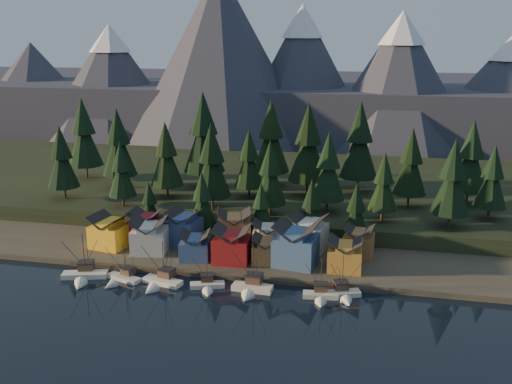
% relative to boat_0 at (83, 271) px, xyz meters
% --- Properties ---
extents(ground, '(500.00, 500.00, 0.00)m').
position_rel_boat_0_xyz_m(ground, '(32.42, -7.83, -2.28)').
color(ground, black).
rests_on(ground, ground).
extents(shore_strip, '(400.00, 50.00, 1.50)m').
position_rel_boat_0_xyz_m(shore_strip, '(32.42, 32.17, -1.53)').
color(shore_strip, '#3E392D').
rests_on(shore_strip, ground).
extents(hillside, '(420.00, 100.00, 6.00)m').
position_rel_boat_0_xyz_m(hillside, '(32.42, 82.17, 0.72)').
color(hillside, black).
rests_on(hillside, ground).
extents(dock, '(80.00, 4.00, 1.00)m').
position_rel_boat_0_xyz_m(dock, '(32.42, 8.67, -1.78)').
color(dock, '#3F362D').
rests_on(dock, ground).
extents(mountain_ridge, '(560.00, 190.00, 90.00)m').
position_rel_boat_0_xyz_m(mountain_ridge, '(28.22, 205.77, 23.77)').
color(mountain_ridge, '#454759').
rests_on(mountain_ridge, ground).
extents(boat_0, '(11.59, 12.11, 12.32)m').
position_rel_boat_0_xyz_m(boat_0, '(0.00, 0.00, 0.00)').
color(boat_0, silver).
rests_on(boat_0, ground).
extents(boat_1, '(9.52, 9.89, 10.07)m').
position_rel_boat_0_xyz_m(boat_1, '(9.36, 0.64, -0.42)').
color(boat_1, beige).
rests_on(boat_1, ground).
extents(boat_2, '(10.34, 10.87, 11.81)m').
position_rel_boat_0_xyz_m(boat_2, '(19.41, 0.48, -0.01)').
color(boat_2, silver).
rests_on(boat_2, ground).
extents(boat_3, '(8.71, 9.15, 9.89)m').
position_rel_boat_0_xyz_m(boat_3, '(30.88, 1.14, -0.38)').
color(boat_3, beige).
rests_on(boat_3, ground).
extents(boat_4, '(9.81, 10.59, 12.58)m').
position_rel_boat_0_xyz_m(boat_4, '(41.30, 1.39, 0.25)').
color(boat_4, silver).
rests_on(boat_4, ground).
extents(boat_5, '(8.46, 9.05, 10.38)m').
position_rel_boat_0_xyz_m(boat_5, '(57.37, 1.22, -0.23)').
color(boat_5, beige).
rests_on(boat_5, ground).
extents(boat_6, '(8.74, 9.31, 10.78)m').
position_rel_boat_0_xyz_m(boat_6, '(62.36, 3.12, -0.11)').
color(boat_6, beige).
rests_on(boat_6, ground).
extents(house_front_0, '(10.30, 9.90, 9.02)m').
position_rel_boat_0_xyz_m(house_front_0, '(-1.59, 17.95, 3.96)').
color(house_front_0, gold).
rests_on(house_front_0, shore_strip).
extents(house_front_1, '(10.26, 9.97, 9.25)m').
position_rel_boat_0_xyz_m(house_front_1, '(10.50, 16.57, 4.07)').
color(house_front_1, beige).
rests_on(house_front_1, shore_strip).
extents(house_front_2, '(8.48, 8.53, 7.24)m').
position_rel_boat_0_xyz_m(house_front_2, '(23.67, 14.60, 3.02)').
color(house_front_2, '#364F80').
rests_on(house_front_2, shore_strip).
extents(house_front_3, '(9.40, 8.99, 9.20)m').
position_rel_boat_0_xyz_m(house_front_3, '(33.32, 14.99, 4.05)').
color(house_front_3, maroon).
rests_on(house_front_3, shore_strip).
extents(house_front_4, '(7.36, 7.86, 6.99)m').
position_rel_boat_0_xyz_m(house_front_4, '(42.05, 16.19, 2.89)').
color(house_front_4, olive).
rests_on(house_front_4, shore_strip).
extents(house_front_5, '(11.47, 10.68, 10.76)m').
position_rel_boat_0_xyz_m(house_front_5, '(49.48, 16.09, 4.87)').
color(house_front_5, '#375682').
rests_on(house_front_5, shore_strip).
extents(house_front_6, '(8.22, 7.78, 8.15)m').
position_rel_boat_0_xyz_m(house_front_6, '(61.74, 15.45, 3.50)').
color(house_front_6, '#BA8230').
rests_on(house_front_6, shore_strip).
extents(house_back_0, '(8.41, 8.08, 9.14)m').
position_rel_boat_0_xyz_m(house_back_0, '(6.69, 23.45, 4.02)').
color(house_back_0, maroon).
rests_on(house_back_0, shore_strip).
extents(house_back_1, '(9.51, 9.60, 9.40)m').
position_rel_boat_0_xyz_m(house_back_1, '(17.27, 24.89, 4.15)').
color(house_back_1, '#395687').
rests_on(house_back_1, shore_strip).
extents(house_back_2, '(10.70, 10.16, 9.55)m').
position_rel_boat_0_xyz_m(house_back_2, '(30.87, 27.23, 4.23)').
color(house_back_2, '#AF763E').
rests_on(house_back_2, shore_strip).
extents(house_back_3, '(8.70, 7.97, 7.95)m').
position_rel_boat_0_xyz_m(house_back_3, '(40.67, 24.96, 3.39)').
color(house_back_3, beige).
rests_on(house_back_3, shore_strip).
extents(house_back_4, '(10.83, 10.57, 9.82)m').
position_rel_boat_0_xyz_m(house_back_4, '(51.37, 26.87, 4.37)').
color(house_back_4, beige).
rests_on(house_back_4, shore_strip).
extents(house_back_5, '(8.23, 8.30, 8.18)m').
position_rel_boat_0_xyz_m(house_back_5, '(64.68, 25.11, 3.51)').
color(house_back_5, '#915F33').
rests_on(house_back_5, shore_strip).
extents(tree_hill_0, '(10.19, 10.19, 23.75)m').
position_rel_boat_0_xyz_m(tree_hill_0, '(-29.58, 44.17, 16.70)').
color(tree_hill_0, '#332319').
rests_on(tree_hill_0, hillside).
extents(tree_hill_1, '(11.79, 11.79, 27.47)m').
position_rel_boat_0_xyz_m(tree_hill_1, '(-17.58, 60.17, 18.73)').
color(tree_hill_1, '#332319').
rests_on(tree_hill_1, hillside).
extents(tree_hill_2, '(8.65, 8.65, 20.15)m').
position_rel_boat_0_xyz_m(tree_hill_2, '(-7.58, 40.17, 14.73)').
color(tree_hill_2, '#332319').
rests_on(tree_hill_2, hillside).
extents(tree_hill_3, '(10.67, 10.67, 24.86)m').
position_rel_boat_0_xyz_m(tree_hill_3, '(2.42, 52.17, 17.31)').
color(tree_hill_3, '#332319').
rests_on(tree_hill_3, hillside).
extents(tree_hill_4, '(14.17, 14.17, 33.00)m').
position_rel_boat_0_xyz_m(tree_hill_4, '(10.42, 67.17, 21.76)').
color(tree_hill_4, '#332319').
rests_on(tree_hill_4, hillside).
extents(tree_hill_5, '(11.38, 11.38, 26.51)m').
position_rel_boat_0_xyz_m(tree_hill_5, '(20.42, 42.17, 18.21)').
color(tree_hill_5, '#332319').
rests_on(tree_hill_5, hillside).
extents(tree_hill_6, '(9.70, 9.70, 22.59)m').
position_rel_boat_0_xyz_m(tree_hill_6, '(28.42, 57.17, 16.06)').
color(tree_hill_6, '#332319').
rests_on(tree_hill_6, hillside).
extents(tree_hill_7, '(9.64, 9.64, 22.47)m').
position_rel_boat_0_xyz_m(tree_hill_7, '(38.42, 40.17, 16.00)').
color(tree_hill_7, '#332319').
rests_on(tree_hill_7, hillside).
extents(tree_hill_8, '(13.12, 13.12, 30.57)m').
position_rel_boat_0_xyz_m(tree_hill_8, '(46.42, 64.17, 20.43)').
color(tree_hill_8, '#332319').
rests_on(tree_hill_8, hillside).
extents(tree_hill_9, '(10.47, 10.47, 24.40)m').
position_rel_boat_0_xyz_m(tree_hill_9, '(54.42, 47.17, 17.05)').
color(tree_hill_9, '#332319').
rests_on(tree_hill_9, hillside).
extents(tree_hill_10, '(13.11, 13.11, 30.55)m').
position_rel_boat_0_xyz_m(tree_hill_10, '(62.42, 72.17, 20.42)').
color(tree_hill_10, '#332319').
rests_on(tree_hill_10, hillside).
extents(tree_hill_11, '(8.58, 8.58, 19.99)m').
position_rel_boat_0_xyz_m(tree_hill_11, '(70.42, 42.17, 14.64)').
color(tree_hill_11, '#332319').
rests_on(tree_hill_11, hillside).
extents(tree_hill_12, '(10.54, 10.54, 24.54)m').
position_rel_boat_0_xyz_m(tree_hill_12, '(78.42, 58.17, 17.13)').
color(tree_hill_12, '#332319').
rests_on(tree_hill_12, hillside).
extents(tree_hill_13, '(10.69, 10.69, 24.91)m').
position_rel_boat_0_xyz_m(tree_hill_13, '(88.42, 40.17, 17.33)').
color(tree_hill_13, '#332319').
rests_on(tree_hill_13, hillside).
extents(tree_hill_14, '(11.40, 11.40, 26.56)m').
position_rel_boat_0_xyz_m(tree_hill_14, '(96.42, 64.17, 18.23)').
color(tree_hill_14, '#332319').
rests_on(tree_hill_14, hillside).
extents(tree_hill_15, '(12.91, 12.91, 30.08)m').
position_rel_boat_0_xyz_m(tree_hill_15, '(32.42, 74.17, 20.16)').
color(tree_hill_15, '#332319').
rests_on(tree_hill_15, hillside).
extents(tree_hill_16, '(12.65, 12.65, 29.48)m').
position_rel_boat_0_xyz_m(tree_hill_16, '(-35.58, 70.17, 19.83)').
color(tree_hill_16, '#332319').
rests_on(tree_hill_16, hillside).
extents(tree_hill_17, '(9.33, 9.33, 21.73)m').
position_rel_boat_0_xyz_m(tree_hill_17, '(100.42, 50.17, 15.59)').
color(tree_hill_17, '#332319').
rests_on(tree_hill_17, hillside).
extents(tree_shore_0, '(6.45, 6.45, 15.02)m').
position_rel_boat_0_xyz_m(tree_shore_0, '(4.42, 32.17, 7.42)').
color(tree_shore_0, '#332319').
rests_on(tree_shore_0, shore_strip).
extents(tree_shore_1, '(8.07, 8.07, 18.79)m').
position_rel_boat_0_xyz_m(tree_shore_1, '(20.42, 32.17, 9.48)').
color(tree_shore_1, '#332319').
rests_on(tree_shore_1, shore_strip).
extents(tree_shore_2, '(7.16, 7.16, 16.69)m').
position_rel_boat_0_xyz_m(tree_shore_2, '(37.42, 32.17, 8.33)').
color(tree_shore_2, '#332319').
rests_on(tree_shore_2, shore_strip).
extents(tree_shore_3, '(7.91, 7.91, 18.43)m').
position_rel_boat_0_xyz_m(tree_shore_3, '(51.42, 32.17, 9.28)').
color(tree_shore_3, '#332319').
rests_on(tree_shore_3, shore_strip).
extents(tree_shore_4, '(7.75, 7.75, 18.04)m').
position_rel_boat_0_xyz_m(tree_shore_4, '(63.42, 32.17, 9.07)').
color(tree_shore_4, '#332319').
rests_on(tree_shore_4, shore_strip).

